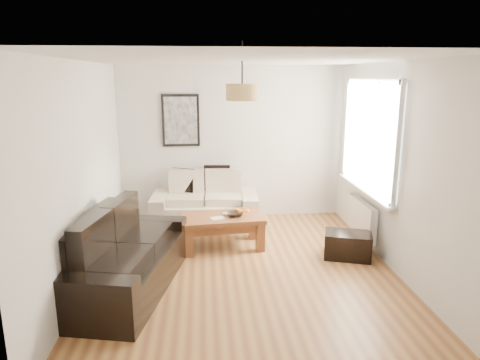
{
  "coord_description": "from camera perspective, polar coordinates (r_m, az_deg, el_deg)",
  "views": [
    {
      "loc": [
        -0.49,
        -5.04,
        2.42
      ],
      "look_at": [
        0.0,
        0.6,
        1.05
      ],
      "focal_mm": 32.21,
      "sensor_mm": 36.0,
      "label": 1
    }
  ],
  "objects": [
    {
      "name": "poster",
      "position": [
        7.3,
        -7.85,
        7.82
      ],
      "size": [
        0.62,
        0.04,
        0.87
      ],
      "primitive_type": null,
      "color": "black",
      "rests_on": "wall_back"
    },
    {
      "name": "window_bay",
      "position": [
        6.35,
        16.89,
        5.6
      ],
      "size": [
        0.14,
        1.9,
        1.6
      ],
      "primitive_type": null,
      "color": "white",
      "rests_on": "wall_right"
    },
    {
      "name": "pendant_shade",
      "position": [
        5.37,
        0.29,
        11.57
      ],
      "size": [
        0.4,
        0.4,
        0.2
      ],
      "primitive_type": "cylinder",
      "color": "tan",
      "rests_on": "ceiling"
    },
    {
      "name": "loveseat_cream",
      "position": [
        7.1,
        -4.66,
        -2.74
      ],
      "size": [
        1.76,
        1.01,
        0.85
      ],
      "primitive_type": null,
      "rotation": [
        0.0,
        0.0,
        -0.04
      ],
      "color": "beige",
      "rests_on": "floor"
    },
    {
      "name": "orange_c",
      "position": [
        6.3,
        -0.4,
        -4.01
      ],
      "size": [
        0.08,
        0.08,
        0.07
      ],
      "primitive_type": "sphere",
      "rotation": [
        0.0,
        0.0,
        -0.14
      ],
      "color": "orange",
      "rests_on": "fruit_bowl"
    },
    {
      "name": "radiator",
      "position": [
        6.6,
        15.84,
        -4.92
      ],
      "size": [
        0.1,
        0.9,
        0.52
      ],
      "primitive_type": "cube",
      "color": "white",
      "rests_on": "wall_right"
    },
    {
      "name": "wall_left",
      "position": [
        5.35,
        -20.12,
        0.68
      ],
      "size": [
        0.04,
        4.5,
        2.6
      ],
      "primitive_type": null,
      "color": "silver",
      "rests_on": "floor"
    },
    {
      "name": "orange_a",
      "position": [
        6.24,
        0.03,
        -4.2
      ],
      "size": [
        0.07,
        0.07,
        0.07
      ],
      "primitive_type": "sphere",
      "rotation": [
        0.0,
        0.0,
        0.02
      ],
      "color": "orange",
      "rests_on": "fruit_bowl"
    },
    {
      "name": "papers",
      "position": [
        6.08,
        -2.94,
        -5.05
      ],
      "size": [
        0.23,
        0.19,
        0.01
      ],
      "primitive_type": "cube",
      "rotation": [
        0.0,
        0.0,
        0.29
      ],
      "color": "silver",
      "rests_on": "coffee_table"
    },
    {
      "name": "fruit_bowl",
      "position": [
        6.16,
        -0.6,
        -4.56
      ],
      "size": [
        0.24,
        0.24,
        0.06
      ],
      "primitive_type": "imported",
      "rotation": [
        0.0,
        0.0,
        0.04
      ],
      "color": "black",
      "rests_on": "coffee_table"
    },
    {
      "name": "cushion_right",
      "position": [
        7.23,
        -3.05,
        0.25
      ],
      "size": [
        0.44,
        0.16,
        0.44
      ],
      "primitive_type": "cube",
      "rotation": [
        0.0,
        0.0,
        -0.07
      ],
      "color": "black",
      "rests_on": "loveseat_cream"
    },
    {
      "name": "coffee_table",
      "position": [
        6.25,
        -2.33,
        -6.84
      ],
      "size": [
        1.21,
        0.74,
        0.47
      ],
      "primitive_type": null,
      "rotation": [
        0.0,
        0.0,
        0.1
      ],
      "color": "brown",
      "rests_on": "floor"
    },
    {
      "name": "orange_b",
      "position": [
        6.27,
        0.97,
        -4.1
      ],
      "size": [
        0.08,
        0.08,
        0.07
      ],
      "primitive_type": "sphere",
      "rotation": [
        0.0,
        0.0,
        0.19
      ],
      "color": "orange",
      "rests_on": "fruit_bowl"
    },
    {
      "name": "wall_front",
      "position": [
        3.05,
        4.74,
        -8.03
      ],
      "size": [
        3.8,
        0.04,
        2.6
      ],
      "primitive_type": null,
      "color": "silver",
      "rests_on": "floor"
    },
    {
      "name": "wall_back",
      "position": [
        7.39,
        -1.12,
        4.89
      ],
      "size": [
        3.8,
        0.04,
        2.6
      ],
      "primitive_type": null,
      "color": "silver",
      "rests_on": "floor"
    },
    {
      "name": "floor",
      "position": [
        5.61,
        0.55,
        -11.94
      ],
      "size": [
        4.5,
        4.5,
        0.0
      ],
      "primitive_type": "plane",
      "color": "brown",
      "rests_on": "ground"
    },
    {
      "name": "wall_right",
      "position": [
        5.69,
        19.99,
        1.42
      ],
      "size": [
        0.04,
        4.5,
        2.6
      ],
      "primitive_type": null,
      "color": "silver",
      "rests_on": "floor"
    },
    {
      "name": "cushion_left",
      "position": [
        7.23,
        -7.45,
        -0.0
      ],
      "size": [
        0.41,
        0.28,
        0.39
      ],
      "primitive_type": "cube",
      "rotation": [
        0.0,
        0.0,
        -0.44
      ],
      "color": "black",
      "rests_on": "loveseat_cream"
    },
    {
      "name": "sofa_leather",
      "position": [
        5.19,
        -15.19,
        -9.33
      ],
      "size": [
        1.39,
        2.19,
        0.88
      ],
      "primitive_type": null,
      "rotation": [
        0.0,
        0.0,
        1.36
      ],
      "color": "black",
      "rests_on": "floor"
    },
    {
      "name": "ottoman",
      "position": [
        6.11,
        14.08,
        -8.37
      ],
      "size": [
        0.71,
        0.57,
        0.35
      ],
      "primitive_type": "cube",
      "rotation": [
        0.0,
        0.0,
        -0.31
      ],
      "color": "black",
      "rests_on": "floor"
    },
    {
      "name": "ceiling",
      "position": [
        5.07,
        0.62,
        15.64
      ],
      "size": [
        3.8,
        4.5,
        0.0
      ],
      "primitive_type": null,
      "color": "white",
      "rests_on": "floor"
    }
  ]
}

